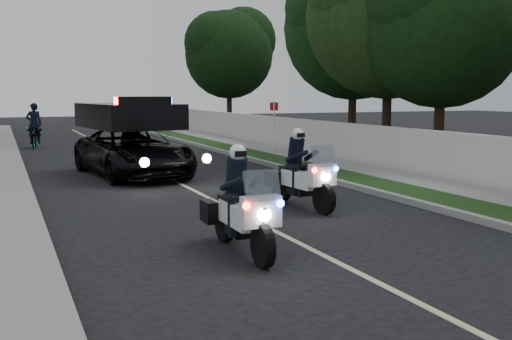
% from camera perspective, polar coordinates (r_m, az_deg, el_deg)
% --- Properties ---
extents(ground, '(120.00, 120.00, 0.00)m').
position_cam_1_polar(ground, '(10.45, 4.39, -7.11)').
color(ground, black).
rests_on(ground, ground).
extents(curb_right, '(0.20, 60.00, 0.15)m').
position_cam_1_polar(curb_right, '(21.05, 1.72, 0.46)').
color(curb_right, gray).
rests_on(curb_right, ground).
extents(grass_verge, '(1.20, 60.00, 0.16)m').
position_cam_1_polar(grass_verge, '(21.35, 3.42, 0.56)').
color(grass_verge, '#193814').
rests_on(grass_verge, ground).
extents(sidewalk_right, '(1.40, 60.00, 0.16)m').
position_cam_1_polar(sidewalk_right, '(21.96, 6.46, 0.71)').
color(sidewalk_right, gray).
rests_on(sidewalk_right, ground).
extents(property_wall, '(0.22, 60.00, 1.50)m').
position_cam_1_polar(property_wall, '(22.41, 8.71, 2.53)').
color(property_wall, beige).
rests_on(property_wall, ground).
extents(curb_left, '(0.20, 60.00, 0.15)m').
position_cam_1_polar(curb_left, '(19.14, -21.16, -0.73)').
color(curb_left, gray).
rests_on(curb_left, ground).
extents(lane_marking, '(0.12, 50.00, 0.01)m').
position_cam_1_polar(lane_marking, '(19.70, -9.17, -0.31)').
color(lane_marking, '#BFB78C').
rests_on(lane_marking, ground).
extents(police_moto_left, '(0.77, 2.12, 1.79)m').
position_cam_1_polar(police_moto_left, '(9.91, -1.40, -7.90)').
color(police_moto_left, silver).
rests_on(police_moto_left, ground).
extents(police_moto_right, '(0.96, 2.20, 1.82)m').
position_cam_1_polar(police_moto_right, '(13.76, 4.28, -3.57)').
color(police_moto_right, silver).
rests_on(police_moto_right, ground).
extents(police_suv, '(3.24, 5.79, 2.67)m').
position_cam_1_polar(police_suv, '(19.29, -11.55, -0.54)').
color(police_suv, black).
rests_on(police_suv, ground).
extents(bicycle, '(0.91, 1.98, 1.00)m').
position_cam_1_polar(bicycle, '(30.32, -20.27, 1.99)').
color(bicycle, black).
rests_on(bicycle, ground).
extents(cyclist, '(0.72, 0.51, 1.93)m').
position_cam_1_polar(cyclist, '(30.32, -20.27, 1.99)').
color(cyclist, black).
rests_on(cyclist, ground).
extents(sign_post, '(0.47, 0.47, 2.28)m').
position_cam_1_polar(sign_post, '(25.56, 1.71, 1.52)').
color(sign_post, '#A50B19').
rests_on(sign_post, ground).
extents(tree_right_b, '(8.62, 8.62, 10.87)m').
position_cam_1_polar(tree_right_b, '(24.36, 12.21, 1.06)').
color(tree_right_b, '#224115').
rests_on(tree_right_b, ground).
extents(tree_right_c, '(5.77, 5.77, 9.51)m').
position_cam_1_polar(tree_right_c, '(22.58, 16.88, 0.42)').
color(tree_right_c, black).
rests_on(tree_right_c, ground).
extents(tree_right_d, '(8.10, 8.10, 10.53)m').
position_cam_1_polar(tree_right_d, '(27.81, 9.06, 1.90)').
color(tree_right_d, '#143712').
rests_on(tree_right_d, ground).
extents(tree_right_e, '(6.95, 6.95, 10.13)m').
position_cam_1_polar(tree_right_e, '(42.16, -2.54, 3.83)').
color(tree_right_e, black).
rests_on(tree_right_e, ground).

